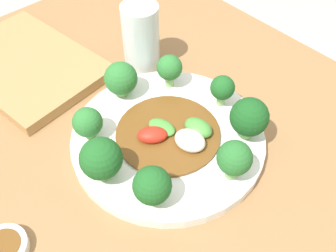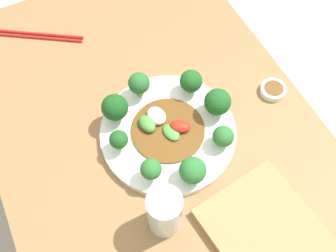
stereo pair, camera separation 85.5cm
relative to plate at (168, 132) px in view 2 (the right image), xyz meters
The scene contains 16 objects.
ground_plane 0.76m from the plate, 136.81° to the right, with size 8.00×8.00×0.00m, color #B7B2A8.
table 0.39m from the plate, 136.81° to the right, with size 1.06×0.71×0.75m.
plate is the anchor object (origin of this frame).
broccoli_northwest 0.13m from the plate, 128.08° to the left, with size 0.05×0.05×0.06m.
broccoli_east 0.13m from the plate, ahead, with size 0.06×0.06×0.06m.
broccoli_north 0.13m from the plate, 88.26° to the left, with size 0.06×0.06×0.07m.
broccoli_southeast 0.12m from the plate, 43.32° to the right, with size 0.04×0.04×0.06m.
broccoli_south 0.12m from the plate, 94.17° to the right, with size 0.04×0.04×0.06m.
broccoli_southwest 0.13m from the plate, 132.55° to the right, with size 0.06×0.06×0.07m.
broccoli_northeast 0.13m from the plate, 48.95° to the left, with size 0.05×0.05×0.05m.
broccoli_west 0.13m from the plate, behind, with size 0.05×0.05×0.07m.
stirfry_center 0.02m from the plate, 157.79° to the right, with size 0.16×0.16×0.02m.
drinking_glass 0.20m from the plate, 27.83° to the right, with size 0.07×0.07×0.12m.
chopsticks 0.44m from the plate, 156.64° to the right, with size 0.14×0.21×0.01m.
sauce_dish 0.27m from the plate, 88.81° to the left, with size 0.06×0.06×0.02m.
cutting_board 0.32m from the plate, 14.20° to the left, with size 0.31×0.23×0.02m.
Camera 2 is at (0.40, -0.16, 1.53)m, focal length 42.00 mm.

